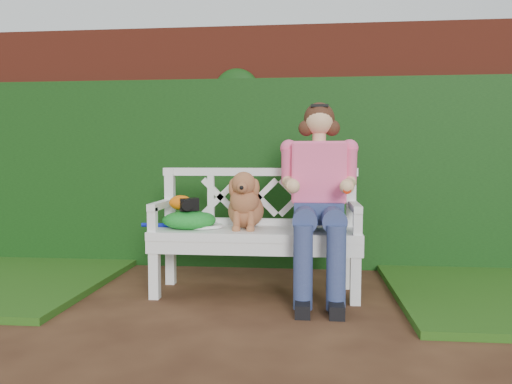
# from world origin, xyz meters

# --- Properties ---
(ground) EXTENTS (60.00, 60.00, 0.00)m
(ground) POSITION_xyz_m (0.00, 0.00, 0.00)
(ground) COLOR #351D12
(brick_wall) EXTENTS (10.00, 0.30, 2.20)m
(brick_wall) POSITION_xyz_m (0.00, 1.90, 1.10)
(brick_wall) COLOR maroon
(brick_wall) RESTS_ON ground
(ivy_hedge) EXTENTS (10.00, 0.18, 1.70)m
(ivy_hedge) POSITION_xyz_m (0.00, 1.68, 0.85)
(ivy_hedge) COLOR #164511
(ivy_hedge) RESTS_ON ground
(garden_bench) EXTENTS (1.62, 0.71, 0.48)m
(garden_bench) POSITION_xyz_m (0.11, 0.75, 0.24)
(garden_bench) COLOR white
(garden_bench) RESTS_ON ground
(seated_woman) EXTENTS (0.80, 0.92, 1.37)m
(seated_woman) POSITION_xyz_m (0.56, 0.73, 0.68)
(seated_woman) COLOR #D82B53
(seated_woman) RESTS_ON ground
(dog) EXTENTS (0.33, 0.42, 0.43)m
(dog) POSITION_xyz_m (0.03, 0.75, 0.69)
(dog) COLOR brown
(dog) RESTS_ON garden_bench
(tennis_racket) EXTENTS (0.70, 0.47, 0.03)m
(tennis_racket) POSITION_xyz_m (-0.34, 0.76, 0.50)
(tennis_racket) COLOR white
(tennis_racket) RESTS_ON garden_bench
(green_bag) EXTENTS (0.46, 0.39, 0.13)m
(green_bag) POSITION_xyz_m (-0.38, 0.70, 0.55)
(green_bag) COLOR #23852D
(green_bag) RESTS_ON garden_bench
(camera_item) EXTENTS (0.16, 0.14, 0.09)m
(camera_item) POSITION_xyz_m (-0.38, 0.71, 0.66)
(camera_item) COLOR black
(camera_item) RESTS_ON green_bag
(baseball_glove) EXTENTS (0.21, 0.18, 0.11)m
(baseball_glove) POSITION_xyz_m (-0.45, 0.73, 0.67)
(baseball_glove) COLOR orange
(baseball_glove) RESTS_ON green_bag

